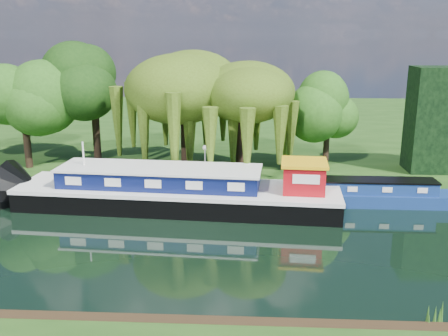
{
  "coord_description": "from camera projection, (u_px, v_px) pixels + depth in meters",
  "views": [
    {
      "loc": [
        3.75,
        -24.67,
        10.76
      ],
      "look_at": [
        2.18,
        4.97,
        2.8
      ],
      "focal_mm": 40.0,
      "sensor_mm": 36.0,
      "label": 1
    }
  ],
  "objects": [
    {
      "name": "mooring_posts",
      "position": [
        188.0,
        180.0,
        34.65
      ],
      "size": [
        19.16,
        0.16,
        1.0
      ],
      "color": "silver",
      "rests_on": "far_bank"
    },
    {
      "name": "ground",
      "position": [
        179.0,
        242.0,
        26.77
      ],
      "size": [
        120.0,
        120.0,
        0.0
      ],
      "primitive_type": "plane",
      "color": "black"
    },
    {
      "name": "tree_far_mid",
      "position": [
        93.0,
        87.0,
        40.7
      ],
      "size": [
        5.47,
        5.47,
        8.95
      ],
      "color": "black",
      "rests_on": "far_bank"
    },
    {
      "name": "dutch_barge",
      "position": [
        180.0,
        192.0,
        31.79
      ],
      "size": [
        20.77,
        6.1,
        4.32
      ],
      "rotation": [
        0.0,
        0.0,
        -0.07
      ],
      "color": "black",
      "rests_on": "ground"
    },
    {
      "name": "willow_right",
      "position": [
        241.0,
        103.0,
        35.84
      ],
      "size": [
        6.25,
        6.25,
        7.61
      ],
      "color": "black",
      "rests_on": "far_bank"
    },
    {
      "name": "tree_far_left",
      "position": [
        22.0,
        98.0,
        38.58
      ],
      "size": [
        5.05,
        5.05,
        8.13
      ],
      "color": "black",
      "rests_on": "far_bank"
    },
    {
      "name": "far_bank",
      "position": [
        219.0,
        126.0,
        59.51
      ],
      "size": [
        120.0,
        52.0,
        0.45
      ],
      "primitive_type": "cube",
      "color": "#193D10",
      "rests_on": "ground"
    },
    {
      "name": "tree_far_right",
      "position": [
        328.0,
        112.0,
        38.68
      ],
      "size": [
        4.01,
        4.01,
        6.56
      ],
      "color": "black",
      "rests_on": "far_bank"
    },
    {
      "name": "narrowboat",
      "position": [
        367.0,
        194.0,
        32.57
      ],
      "size": [
        12.49,
        2.21,
        1.82
      ],
      "rotation": [
        0.0,
        0.0,
        -0.01
      ],
      "color": "navy",
      "rests_on": "ground"
    },
    {
      "name": "willow_left",
      "position": [
        184.0,
        89.0,
        37.78
      ],
      "size": [
        7.24,
        7.24,
        8.68
      ],
      "color": "black",
      "rests_on": "far_bank"
    },
    {
      "name": "reeds_near",
      "position": [
        330.0,
        312.0,
        18.97
      ],
      "size": [
        33.7,
        1.5,
        1.1
      ],
      "color": "#255316",
      "rests_on": "ground"
    },
    {
      "name": "lamppost",
      "position": [
        205.0,
        153.0,
        36.25
      ],
      "size": [
        0.36,
        0.36,
        2.56
      ],
      "color": "silver",
      "rests_on": "far_bank"
    }
  ]
}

